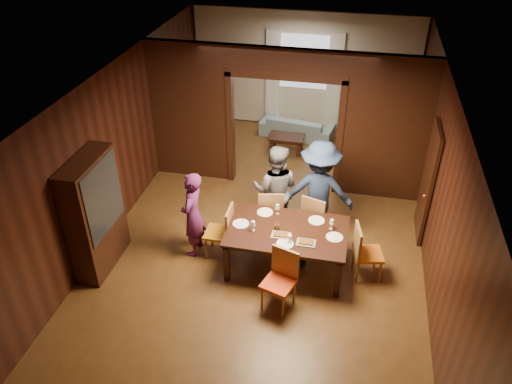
% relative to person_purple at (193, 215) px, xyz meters
% --- Properties ---
extents(floor, '(9.00, 9.00, 0.00)m').
position_rel_person_purple_xyz_m(floor, '(1.12, 0.89, -0.78)').
color(floor, '#4F3116').
rests_on(floor, ground).
extents(ceiling, '(5.50, 9.00, 0.02)m').
position_rel_person_purple_xyz_m(ceiling, '(1.12, 0.89, 2.12)').
color(ceiling, silver).
rests_on(ceiling, room_walls).
extents(room_walls, '(5.52, 9.01, 2.90)m').
position_rel_person_purple_xyz_m(room_walls, '(1.12, 2.77, 0.73)').
color(room_walls, black).
rests_on(room_walls, floor).
extents(person_purple, '(0.38, 0.57, 1.56)m').
position_rel_person_purple_xyz_m(person_purple, '(0.00, 0.00, 0.00)').
color(person_purple, '#5E205D').
rests_on(person_purple, floor).
extents(person_grey, '(0.84, 0.66, 1.72)m').
position_rel_person_purple_xyz_m(person_grey, '(1.23, 0.92, 0.08)').
color(person_grey, '#595961').
rests_on(person_grey, floor).
extents(person_navy, '(1.24, 0.74, 1.88)m').
position_rel_person_purple_xyz_m(person_navy, '(2.00, 0.91, 0.16)').
color(person_navy, '#1C2946').
rests_on(person_navy, floor).
extents(sofa, '(1.87, 0.98, 0.52)m').
position_rel_person_purple_xyz_m(sofa, '(1.10, 4.74, -0.52)').
color(sofa, '#7C96A2').
rests_on(sofa, floor).
extents(serving_bowl, '(0.36, 0.36, 0.09)m').
position_rel_person_purple_xyz_m(serving_bowl, '(1.76, -0.02, 0.03)').
color(serving_bowl, black).
rests_on(serving_bowl, dining_table).
extents(dining_table, '(1.92, 1.19, 0.76)m').
position_rel_person_purple_xyz_m(dining_table, '(1.61, -0.06, -0.40)').
color(dining_table, black).
rests_on(dining_table, floor).
extents(coffee_table, '(0.80, 0.50, 0.40)m').
position_rel_person_purple_xyz_m(coffee_table, '(0.96, 3.91, -0.58)').
color(coffee_table, black).
rests_on(coffee_table, floor).
extents(chair_left, '(0.45, 0.45, 0.97)m').
position_rel_person_purple_xyz_m(chair_left, '(0.43, 0.01, -0.29)').
color(chair_left, '#C17312').
rests_on(chair_left, floor).
extents(chair_right, '(0.52, 0.52, 0.97)m').
position_rel_person_purple_xyz_m(chair_right, '(2.92, -0.01, -0.29)').
color(chair_right, '#CB5F13').
rests_on(chair_right, floor).
extents(chair_far_l, '(0.52, 0.52, 0.97)m').
position_rel_person_purple_xyz_m(chair_far_l, '(1.17, 0.79, -0.29)').
color(chair_far_l, '#D45B13').
rests_on(chair_far_l, floor).
extents(chair_far_r, '(0.56, 0.56, 0.97)m').
position_rel_person_purple_xyz_m(chair_far_r, '(2.00, 0.79, -0.29)').
color(chair_far_r, red).
rests_on(chair_far_r, floor).
extents(chair_near, '(0.56, 0.56, 0.97)m').
position_rel_person_purple_xyz_m(chair_near, '(1.63, -0.98, -0.29)').
color(chair_near, red).
rests_on(chair_near, floor).
extents(hutch, '(0.40, 1.20, 2.00)m').
position_rel_person_purple_xyz_m(hutch, '(-1.41, -0.61, 0.22)').
color(hutch, black).
rests_on(hutch, floor).
extents(door_right, '(0.06, 0.90, 2.10)m').
position_rel_person_purple_xyz_m(door_right, '(3.82, 1.39, 0.27)').
color(door_right, black).
rests_on(door_right, floor).
extents(window_far, '(1.20, 0.03, 1.30)m').
position_rel_person_purple_xyz_m(window_far, '(1.12, 5.33, 0.92)').
color(window_far, silver).
rests_on(window_far, back_wall).
extents(curtain_left, '(0.35, 0.06, 2.40)m').
position_rel_person_purple_xyz_m(curtain_left, '(0.37, 5.29, 0.47)').
color(curtain_left, white).
rests_on(curtain_left, back_wall).
extents(curtain_right, '(0.35, 0.06, 2.40)m').
position_rel_person_purple_xyz_m(curtain_right, '(1.87, 5.29, 0.47)').
color(curtain_right, white).
rests_on(curtain_right, back_wall).
extents(plate_left, '(0.27, 0.27, 0.01)m').
position_rel_person_purple_xyz_m(plate_left, '(0.84, -0.06, -0.01)').
color(plate_left, silver).
rests_on(plate_left, dining_table).
extents(plate_far_l, '(0.27, 0.27, 0.01)m').
position_rel_person_purple_xyz_m(plate_far_l, '(1.16, 0.33, -0.01)').
color(plate_far_l, white).
rests_on(plate_far_l, dining_table).
extents(plate_far_r, '(0.27, 0.27, 0.01)m').
position_rel_person_purple_xyz_m(plate_far_r, '(2.03, 0.28, -0.01)').
color(plate_far_r, white).
rests_on(plate_far_r, dining_table).
extents(plate_right, '(0.27, 0.27, 0.01)m').
position_rel_person_purple_xyz_m(plate_right, '(2.36, -0.10, -0.01)').
color(plate_right, white).
rests_on(plate_right, dining_table).
extents(plate_near, '(0.27, 0.27, 0.01)m').
position_rel_person_purple_xyz_m(plate_near, '(1.63, -0.42, -0.01)').
color(plate_near, white).
rests_on(plate_near, dining_table).
extents(platter_a, '(0.30, 0.20, 0.04)m').
position_rel_person_purple_xyz_m(platter_a, '(1.53, -0.23, -0.00)').
color(platter_a, gray).
rests_on(platter_a, dining_table).
extents(platter_b, '(0.30, 0.20, 0.04)m').
position_rel_person_purple_xyz_m(platter_b, '(1.94, -0.33, -0.00)').
color(platter_b, slate).
rests_on(platter_b, dining_table).
extents(wineglass_left, '(0.08, 0.08, 0.18)m').
position_rel_person_purple_xyz_m(wineglass_left, '(1.07, -0.19, 0.07)').
color(wineglass_left, silver).
rests_on(wineglass_left, dining_table).
extents(wineglass_far, '(0.08, 0.08, 0.18)m').
position_rel_person_purple_xyz_m(wineglass_far, '(1.37, 0.35, 0.07)').
color(wineglass_far, white).
rests_on(wineglass_far, dining_table).
extents(wineglass_right, '(0.08, 0.08, 0.18)m').
position_rel_person_purple_xyz_m(wineglass_right, '(2.29, 0.12, 0.07)').
color(wineglass_right, white).
rests_on(wineglass_right, dining_table).
extents(tumbler, '(0.07, 0.07, 0.14)m').
position_rel_person_purple_xyz_m(tumbler, '(1.69, -0.36, 0.05)').
color(tumbler, white).
rests_on(tumbler, dining_table).
extents(condiment_jar, '(0.08, 0.08, 0.11)m').
position_rel_person_purple_xyz_m(condiment_jar, '(1.44, -0.08, 0.04)').
color(condiment_jar, '#4C2911').
rests_on(condiment_jar, dining_table).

